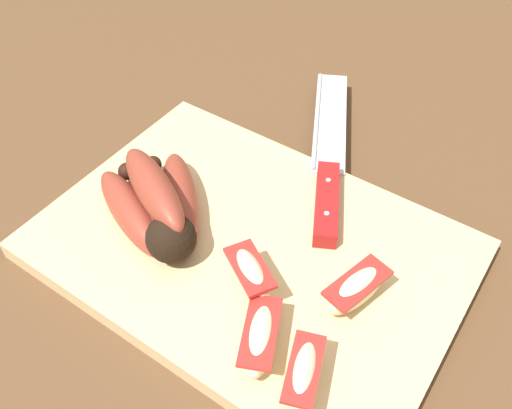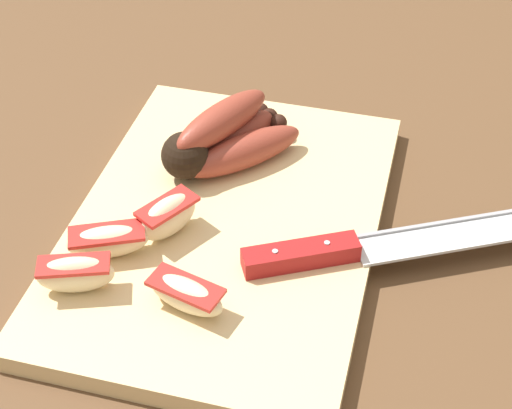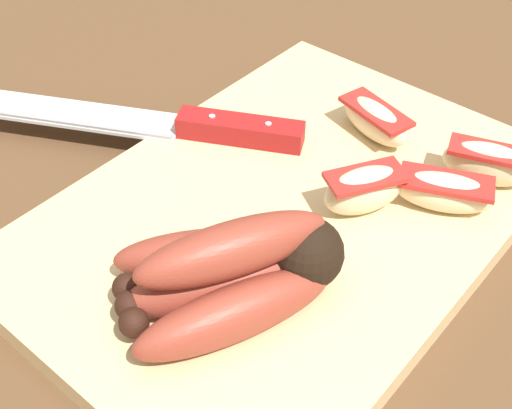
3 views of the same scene
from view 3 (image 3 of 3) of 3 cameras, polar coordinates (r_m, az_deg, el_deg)
The scene contains 8 objects.
ground_plane at distance 0.49m, azimuth 1.27°, elevation -2.15°, with size 6.00×6.00×0.00m, color brown.
cutting_board at distance 0.49m, azimuth 2.58°, elevation -0.93°, with size 0.38×0.27×0.02m, color #DBBC84.
banana_bunch at distance 0.41m, azimuth -1.76°, elevation -5.71°, with size 0.15×0.13×0.06m.
chefs_knife at distance 0.55m, azimuth -6.30°, elevation 6.70°, with size 0.16×0.26×0.02m.
apple_wedge_near at distance 0.52m, azimuth 18.88°, elevation 3.33°, with size 0.04×0.07×0.03m.
apple_wedge_middle at distance 0.54m, azimuth 9.97°, elevation 7.03°, with size 0.04×0.07×0.03m.
apple_wedge_far at distance 0.47m, azimuth 9.09°, elevation 1.27°, with size 0.06×0.05×0.04m.
apple_wedge_extra at distance 0.49m, azimuth 15.56°, elevation 1.07°, with size 0.05×0.07×0.03m.
Camera 3 is at (0.27, 0.22, 0.35)m, focal length 47.56 mm.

